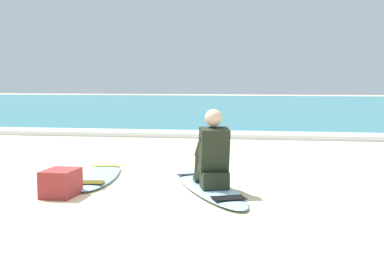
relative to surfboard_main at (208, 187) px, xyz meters
The scene contains 7 objects.
ground_plane 0.87m from the surfboard_main, 158.68° to the right, with size 80.00×80.00×0.00m, color beige.
sea 19.88m from the surfboard_main, 92.32° to the left, with size 80.00×28.00×0.10m, color teal.
breaking_foam 6.22m from the surfboard_main, 97.44° to the left, with size 80.00×0.90×0.11m, color white.
surfboard_main is the anchor object (origin of this frame).
surfer_seated 0.43m from the surfboard_main, 62.64° to the right, with size 0.54×0.77×0.95m.
surfboard_spare_near 1.72m from the surfboard_main, 160.79° to the left, with size 0.87×2.26×0.08m.
beach_bag 1.80m from the surfboard_main, 158.26° to the right, with size 0.36×0.48×0.32m, color maroon.
Camera 1 is at (1.69, -6.36, 1.39)m, focal length 51.18 mm.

